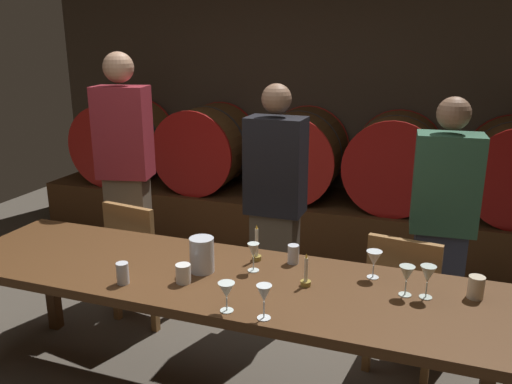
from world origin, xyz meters
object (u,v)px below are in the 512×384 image
(cup_center_left, at_px, (183,273))
(cup_center_right, at_px, (293,254))
(guest_right, at_px, (442,227))
(candle_right, at_px, (306,277))
(wine_barrel_left, at_px, (207,147))
(cup_far_left, at_px, (123,273))
(chair_right, at_px, (404,296))
(wine_glass_right, at_px, (407,275))
(wine_glass_far_right, at_px, (428,275))
(dining_table, at_px, (215,286))
(wine_glass_center_right, at_px, (374,259))
(guest_left, at_px, (126,175))
(candle_left, at_px, (257,250))
(wine_barrel_center, at_px, (299,154))
(wine_barrel_right, at_px, (395,161))
(chair_left, at_px, (142,255))
(wine_glass_far_left, at_px, (253,252))
(guest_center, at_px, (275,206))
(wine_glass_left, at_px, (226,291))
(wine_glass_center_left, at_px, (264,295))
(wine_barrel_far_left, at_px, (124,141))
(pitcher, at_px, (202,255))

(cup_center_left, height_order, cup_center_right, cup_center_right)
(guest_right, bearing_deg, candle_right, 52.62)
(wine_barrel_left, bearing_deg, cup_far_left, -73.89)
(chair_right, xyz_separation_m, wine_glass_right, (0.02, -0.54, 0.39))
(wine_glass_far_right, relative_size, cup_center_left, 1.68)
(dining_table, bearing_deg, wine_glass_center_right, 16.87)
(guest_left, bearing_deg, candle_left, 137.49)
(wine_barrel_left, relative_size, wine_barrel_center, 1.00)
(wine_barrel_right, xyz_separation_m, cup_center_left, (-0.78, -2.56, -0.07))
(chair_left, bearing_deg, wine_barrel_center, -101.38)
(wine_glass_far_right, bearing_deg, dining_table, -174.38)
(wine_barrel_right, height_order, cup_far_left, wine_barrel_right)
(cup_far_left, bearing_deg, chair_left, 117.51)
(chair_right, height_order, candle_left, candle_left)
(wine_glass_far_left, height_order, cup_far_left, wine_glass_far_left)
(guest_center, distance_m, cup_far_left, 1.26)
(chair_right, relative_size, wine_glass_left, 6.43)
(wine_barrel_center, xyz_separation_m, candle_left, (0.35, -2.18, -0.06))
(candle_right, relative_size, wine_glass_right, 1.15)
(wine_glass_far_left, bearing_deg, wine_glass_center_left, -64.78)
(wine_barrel_far_left, relative_size, cup_center_right, 8.04)
(pitcher, distance_m, wine_glass_left, 0.44)
(chair_left, bearing_deg, wine_glass_center_left, 149.94)
(wine_glass_center_right, xyz_separation_m, wine_glass_right, (0.17, -0.14, 0.00))
(wine_barrel_left, height_order, guest_center, guest_center)
(wine_barrel_right, bearing_deg, guest_right, -74.26)
(wine_barrel_left, xyz_separation_m, wine_glass_center_right, (1.92, -2.19, -0.02))
(chair_right, relative_size, wine_glass_right, 5.96)
(guest_center, height_order, wine_glass_far_left, guest_center)
(wine_barrel_center, distance_m, cup_far_left, 2.67)
(wine_barrel_left, distance_m, wine_glass_center_left, 3.15)
(pitcher, bearing_deg, candle_right, 1.83)
(dining_table, height_order, wine_glass_center_left, wine_glass_center_left)
(wine_barrel_right, distance_m, cup_far_left, 2.87)
(cup_center_left, bearing_deg, wine_glass_center_right, 22.71)
(chair_left, xyz_separation_m, cup_far_left, (0.46, -0.89, 0.33))
(guest_right, distance_m, wine_glass_center_left, 1.48)
(wine_barrel_center, distance_m, chair_left, 1.93)
(dining_table, bearing_deg, wine_barrel_left, 115.53)
(wine_glass_left, bearing_deg, wine_glass_right, 29.65)
(cup_center_left, bearing_deg, wine_glass_far_right, 11.72)
(wine_glass_center_left, bearing_deg, dining_table, 138.72)
(chair_right, height_order, guest_left, guest_left)
(chair_right, xyz_separation_m, cup_center_right, (-0.57, -0.37, 0.33))
(wine_barrel_left, distance_m, wine_glass_far_right, 3.18)
(wine_barrel_far_left, bearing_deg, wine_glass_center_left, -47.79)
(wine_glass_far_right, height_order, cup_far_left, wine_glass_far_right)
(chair_right, height_order, wine_glass_right, wine_glass_right)
(guest_center, bearing_deg, dining_table, 89.21)
(dining_table, distance_m, cup_far_left, 0.47)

